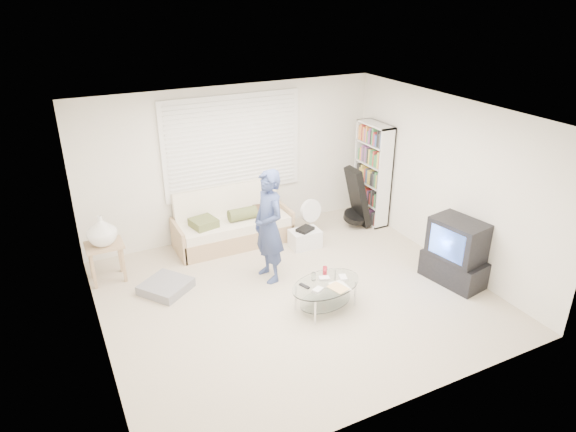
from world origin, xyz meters
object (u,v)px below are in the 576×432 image
futon_sofa (232,226)px  tv_unit (456,253)px  coffee_table (326,288)px  bookshelf (372,174)px

futon_sofa → tv_unit: tv_unit is taller
futon_sofa → tv_unit: bearing=-46.6°
futon_sofa → tv_unit: size_ratio=1.98×
futon_sofa → coffee_table: bearing=-79.5°
futon_sofa → coffee_table: 2.33m
bookshelf → coffee_table: 2.97m
coffee_table → tv_unit: bearing=-6.8°
futon_sofa → tv_unit: 3.49m
bookshelf → coffee_table: (-2.09, -2.02, -0.59)m
bookshelf → tv_unit: (-0.13, -2.26, -0.43)m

